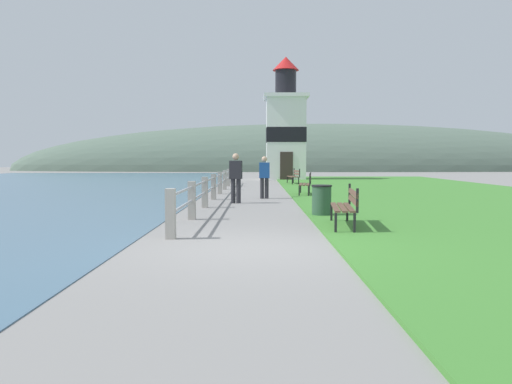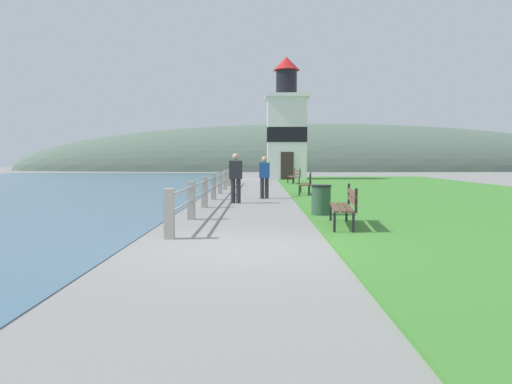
# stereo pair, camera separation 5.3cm
# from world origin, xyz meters

# --- Properties ---
(ground_plane) EXTENTS (160.00, 160.00, 0.00)m
(ground_plane) POSITION_xyz_m (0.00, 0.00, 0.00)
(ground_plane) COLOR gray
(grass_verge) EXTENTS (12.00, 39.22, 0.06)m
(grass_verge) POSITION_xyz_m (7.54, 13.07, 0.03)
(grass_verge) COLOR #428433
(grass_verge) RESTS_ON ground_plane
(seawall_railing) EXTENTS (0.18, 21.40, 0.96)m
(seawall_railing) POSITION_xyz_m (-1.44, 11.61, 0.54)
(seawall_railing) COLOR #A8A399
(seawall_railing) RESTS_ON ground_plane
(park_bench_near) EXTENTS (0.66, 1.99, 0.94)m
(park_bench_near) POSITION_xyz_m (2.15, 2.39, 0.54)
(park_bench_near) COLOR brown
(park_bench_near) RESTS_ON ground_plane
(park_bench_midway) EXTENTS (0.67, 1.75, 0.94)m
(park_bench_midway) POSITION_xyz_m (2.22, 12.08, 0.54)
(park_bench_midway) COLOR brown
(park_bench_midway) RESTS_ON ground_plane
(park_bench_far) EXTENTS (0.66, 1.88, 0.94)m
(park_bench_far) POSITION_xyz_m (2.35, 21.01, 0.54)
(park_bench_far) COLOR brown
(park_bench_far) RESTS_ON ground_plane
(lighthouse) EXTENTS (3.18, 3.18, 8.85)m
(lighthouse) POSITION_xyz_m (2.20, 28.01, 3.65)
(lighthouse) COLOR white
(lighthouse) RESTS_ON ground_plane
(person_strolling) EXTENTS (0.40, 0.22, 1.62)m
(person_strolling) POSITION_xyz_m (0.46, 10.62, 0.88)
(person_strolling) COLOR #28282D
(person_strolling) RESTS_ON ground_plane
(person_by_railing) EXTENTS (0.45, 0.29, 1.71)m
(person_by_railing) POSITION_xyz_m (-0.54, 8.63, 0.93)
(person_by_railing) COLOR #28282D
(person_by_railing) RESTS_ON ground_plane
(trash_bin) EXTENTS (0.54, 0.54, 0.84)m
(trash_bin) POSITION_xyz_m (1.89, 4.60, 0.42)
(trash_bin) COLOR #2D5138
(trash_bin) RESTS_ON ground_plane
(distant_hillside) EXTENTS (80.00, 16.00, 12.00)m
(distant_hillside) POSITION_xyz_m (8.00, 56.14, 0.00)
(distant_hillside) COLOR #566B5B
(distant_hillside) RESTS_ON ground_plane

